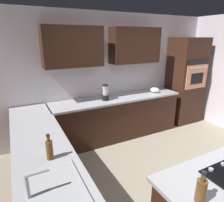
% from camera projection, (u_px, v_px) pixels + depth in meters
% --- Properties ---
extents(ground_plane, '(14.00, 14.00, 0.00)m').
position_uv_depth(ground_plane, '(177.00, 182.00, 2.97)').
color(ground_plane, '#9E937F').
extents(wall_back, '(6.00, 0.44, 2.60)m').
position_uv_depth(wall_back, '(112.00, 68.00, 4.21)').
color(wall_back, silver).
rests_on(wall_back, ground).
extents(lower_cabinets_back, '(2.80, 0.60, 0.86)m').
position_uv_depth(lower_cabinets_back, '(117.00, 118.00, 4.25)').
color(lower_cabinets_back, '#381E14').
rests_on(lower_cabinets_back, ground).
extents(countertop_back, '(2.84, 0.64, 0.04)m').
position_uv_depth(countertop_back, '(117.00, 98.00, 4.11)').
color(countertop_back, '#B2B2B7').
rests_on(countertop_back, lower_cabinets_back).
extents(lower_cabinets_side, '(0.60, 2.90, 0.86)m').
position_uv_depth(lower_cabinets_side, '(44.00, 174.00, 2.51)').
color(lower_cabinets_side, '#381E14').
rests_on(lower_cabinets_side, ground).
extents(countertop_side, '(0.64, 2.94, 0.04)m').
position_uv_depth(countertop_side, '(40.00, 143.00, 2.37)').
color(countertop_side, '#B2B2B7').
rests_on(countertop_side, lower_cabinets_side).
extents(wall_oven, '(0.80, 0.66, 2.10)m').
position_uv_depth(wall_oven, '(186.00, 81.00, 4.90)').
color(wall_oven, '#381E14').
rests_on(wall_oven, ground).
extents(sink_unit, '(0.46, 0.70, 0.23)m').
position_uv_depth(sink_unit, '(54.00, 189.00, 1.60)').
color(sink_unit, '#515456').
rests_on(sink_unit, countertop_side).
extents(blender, '(0.15, 0.15, 0.32)m').
position_uv_depth(blender, '(105.00, 93.00, 3.89)').
color(blender, black).
rests_on(blender, countertop_back).
extents(mixing_bowl, '(0.21, 0.21, 0.12)m').
position_uv_depth(mixing_bowl, '(155.00, 90.00, 4.46)').
color(mixing_bowl, white).
rests_on(mixing_bowl, countertop_back).
extents(dish_soap_bottle, '(0.07, 0.07, 0.28)m').
position_uv_depth(dish_soap_bottle, '(49.00, 149.00, 2.00)').
color(dish_soap_bottle, brown).
rests_on(dish_soap_bottle, countertop_side).
extents(oil_bottle, '(0.08, 0.08, 0.27)m').
position_uv_depth(oil_bottle, '(201.00, 190.00, 1.47)').
color(oil_bottle, brown).
rests_on(oil_bottle, island_top).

